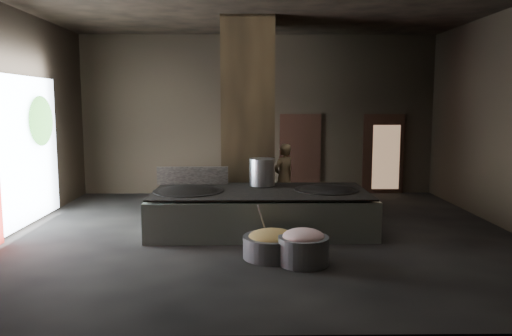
{
  "coord_description": "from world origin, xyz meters",
  "views": [
    {
      "loc": [
        -0.3,
        -9.78,
        2.57
      ],
      "look_at": [
        -0.13,
        0.48,
        1.25
      ],
      "focal_mm": 35.0,
      "sensor_mm": 36.0,
      "label": 1
    }
  ],
  "objects_px": {
    "wok_left": "(188,195)",
    "stock_pot": "(262,172)",
    "wok_right": "(326,194)",
    "meat_basin": "(303,250)",
    "hearth_platform": "(260,212)",
    "veg_basin": "(272,247)",
    "cook": "(284,177)"
  },
  "relations": [
    {
      "from": "wok_left",
      "to": "stock_pot",
      "type": "distance_m",
      "value": 1.66
    },
    {
      "from": "wok_right",
      "to": "meat_basin",
      "type": "xyz_separation_m",
      "value": [
        -0.71,
        -2.21,
        -0.53
      ]
    },
    {
      "from": "hearth_platform",
      "to": "veg_basin",
      "type": "bearing_deg",
      "value": -85.8
    },
    {
      "from": "cook",
      "to": "wok_left",
      "type": "bearing_deg",
      "value": 5.25
    },
    {
      "from": "hearth_platform",
      "to": "cook",
      "type": "relative_size",
      "value": 2.72
    },
    {
      "from": "veg_basin",
      "to": "meat_basin",
      "type": "height_order",
      "value": "meat_basin"
    },
    {
      "from": "hearth_platform",
      "to": "stock_pot",
      "type": "height_order",
      "value": "stock_pot"
    },
    {
      "from": "veg_basin",
      "to": "wok_left",
      "type": "bearing_deg",
      "value": 132.47
    },
    {
      "from": "hearth_platform",
      "to": "cook",
      "type": "bearing_deg",
      "value": 72.01
    },
    {
      "from": "hearth_platform",
      "to": "veg_basin",
      "type": "relative_size",
      "value": 4.44
    },
    {
      "from": "wok_left",
      "to": "veg_basin",
      "type": "relative_size",
      "value": 1.4
    },
    {
      "from": "wok_right",
      "to": "meat_basin",
      "type": "bearing_deg",
      "value": -107.77
    },
    {
      "from": "stock_pot",
      "to": "cook",
      "type": "bearing_deg",
      "value": 68.58
    },
    {
      "from": "hearth_platform",
      "to": "cook",
      "type": "height_order",
      "value": "cook"
    },
    {
      "from": "wok_left",
      "to": "meat_basin",
      "type": "bearing_deg",
      "value": -45.26
    },
    {
      "from": "wok_right",
      "to": "stock_pot",
      "type": "distance_m",
      "value": 1.44
    },
    {
      "from": "hearth_platform",
      "to": "veg_basin",
      "type": "height_order",
      "value": "hearth_platform"
    },
    {
      "from": "hearth_platform",
      "to": "stock_pot",
      "type": "xyz_separation_m",
      "value": [
        0.05,
        0.55,
        0.75
      ]
    },
    {
      "from": "wok_right",
      "to": "meat_basin",
      "type": "relative_size",
      "value": 1.58
    },
    {
      "from": "veg_basin",
      "to": "cook",
      "type": "bearing_deg",
      "value": 83.09
    },
    {
      "from": "cook",
      "to": "wok_right",
      "type": "bearing_deg",
      "value": 71.04
    },
    {
      "from": "stock_pot",
      "to": "wok_right",
      "type": "bearing_deg",
      "value": -21.04
    },
    {
      "from": "stock_pot",
      "to": "cook",
      "type": "distance_m",
      "value": 1.59
    },
    {
      "from": "stock_pot",
      "to": "meat_basin",
      "type": "height_order",
      "value": "stock_pot"
    },
    {
      "from": "hearth_platform",
      "to": "wok_right",
      "type": "distance_m",
      "value": 1.4
    },
    {
      "from": "meat_basin",
      "to": "veg_basin",
      "type": "bearing_deg",
      "value": 143.78
    },
    {
      "from": "cook",
      "to": "veg_basin",
      "type": "xyz_separation_m",
      "value": [
        -0.46,
        -3.81,
        -0.63
      ]
    },
    {
      "from": "cook",
      "to": "meat_basin",
      "type": "xyz_separation_m",
      "value": [
        0.02,
        -4.16,
        -0.58
      ]
    },
    {
      "from": "meat_basin",
      "to": "hearth_platform",
      "type": "bearing_deg",
      "value": 106.54
    },
    {
      "from": "wok_right",
      "to": "veg_basin",
      "type": "distance_m",
      "value": 2.28
    },
    {
      "from": "stock_pot",
      "to": "meat_basin",
      "type": "relative_size",
      "value": 0.7
    },
    {
      "from": "wok_right",
      "to": "veg_basin",
      "type": "height_order",
      "value": "wok_right"
    }
  ]
}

